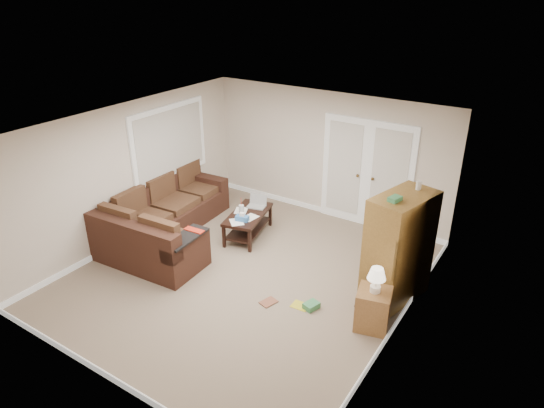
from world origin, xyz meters
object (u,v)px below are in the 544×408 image
Objects in this scene: coffee_table at (249,223)px; tv_armoire at (399,247)px; sectional_sofa at (162,224)px; side_cabinet at (373,306)px.

coffee_table is 0.70× the size of tv_armoire.
coffee_table is 3.02m from tv_armoire.
tv_armoire reaches higher than sectional_sofa.
tv_armoire reaches higher than coffee_table.
sectional_sofa is at bearing -156.66° from tv_armoire.
side_cabinet reaches higher than sectional_sofa.
sectional_sofa is 2.34× the size of coffee_table.
tv_armoire is at bearing -20.20° from coffee_table.
coffee_table is 3.18m from side_cabinet.
coffee_table is 1.33× the size of side_cabinet.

